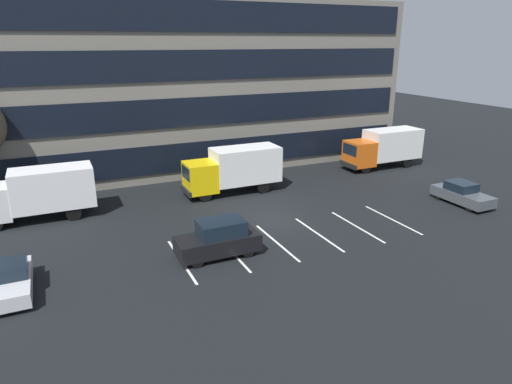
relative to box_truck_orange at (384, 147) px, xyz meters
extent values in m
plane|color=black|center=(-14.85, -7.48, -1.92)|extent=(120.00, 120.00, 0.00)
cube|color=slate|center=(-14.85, 10.52, 5.28)|extent=(37.53, 13.81, 14.40)
cube|color=black|center=(-14.85, 3.56, 0.06)|extent=(36.03, 0.16, 2.30)
cube|color=black|center=(-14.85, 3.56, 3.66)|extent=(36.03, 0.16, 2.30)
cube|color=black|center=(-14.85, 3.56, 7.26)|extent=(36.03, 0.16, 2.30)
cube|color=black|center=(-14.85, 3.56, 10.86)|extent=(36.03, 0.16, 2.30)
cube|color=silver|center=(-21.85, -10.55, -1.92)|extent=(0.14, 5.40, 0.01)
cube|color=silver|center=(-19.05, -10.55, -1.92)|extent=(0.14, 5.40, 0.01)
cube|color=silver|center=(-16.25, -10.55, -1.92)|extent=(0.14, 5.40, 0.01)
cube|color=silver|center=(-13.45, -10.55, -1.92)|extent=(0.14, 5.40, 0.01)
cube|color=silver|center=(-10.65, -10.55, -1.92)|extent=(0.14, 5.40, 0.01)
cube|color=silver|center=(-7.85, -10.55, -1.92)|extent=(0.14, 5.40, 0.01)
cube|color=#D85914|center=(-2.68, 0.00, -0.36)|extent=(2.15, 2.34, 2.15)
cube|color=black|center=(-3.73, 0.00, 0.07)|extent=(0.06, 1.97, 0.94)
cube|color=white|center=(0.93, 0.00, 0.18)|extent=(5.07, 2.44, 2.63)
cube|color=black|center=(-3.80, 0.00, -1.29)|extent=(0.20, 2.34, 0.39)
cylinder|color=black|center=(-2.68, -1.00, -1.43)|extent=(0.98, 0.29, 0.98)
cylinder|color=black|center=(-2.68, 1.00, -1.43)|extent=(0.98, 0.29, 0.98)
cylinder|color=black|center=(1.95, -1.00, -1.43)|extent=(0.98, 0.29, 0.98)
cylinder|color=black|center=(1.95, 1.00, -1.43)|extent=(0.98, 0.29, 0.98)
cube|color=yellow|center=(-17.71, -1.15, -0.36)|extent=(2.14, 2.34, 2.14)
cube|color=black|center=(-18.76, -1.15, 0.06)|extent=(0.06, 1.96, 0.94)
cube|color=white|center=(-14.11, -1.15, 0.17)|extent=(5.06, 2.43, 2.63)
cube|color=black|center=(-18.83, -1.15, -1.29)|extent=(0.19, 2.34, 0.39)
cylinder|color=black|center=(-17.71, -2.15, -1.43)|extent=(0.97, 0.29, 0.97)
cylinder|color=black|center=(-17.71, -0.14, -1.43)|extent=(0.97, 0.29, 0.97)
cylinder|color=black|center=(-13.10, -2.15, -1.43)|extent=(0.97, 0.29, 0.97)
cylinder|color=black|center=(-13.10, -0.14, -1.43)|extent=(0.97, 0.29, 0.97)
cube|color=white|center=(-27.53, -1.07, 0.12)|extent=(4.94, 2.37, 2.56)
cylinder|color=black|center=(-26.55, -2.05, -1.45)|extent=(0.95, 0.28, 0.95)
cylinder|color=black|center=(-26.55, -0.10, -1.45)|extent=(0.95, 0.28, 0.95)
cube|color=silver|center=(-29.74, -10.54, -1.36)|extent=(1.70, 4.07, 0.66)
cube|color=black|center=(-29.74, -10.34, -0.75)|extent=(1.50, 1.71, 0.57)
cylinder|color=black|center=(-29.01, -11.85, -1.64)|extent=(0.21, 0.57, 0.57)
cylinder|color=black|center=(-29.01, -9.24, -1.64)|extent=(0.21, 0.57, 0.57)
cube|color=#474C51|center=(-1.37, -10.22, -1.33)|extent=(1.79, 4.29, 0.70)
cube|color=black|center=(-1.37, -10.01, -0.69)|extent=(1.58, 1.80, 0.60)
cylinder|color=black|center=(-0.59, -11.59, -1.62)|extent=(0.22, 0.60, 0.60)
cylinder|color=black|center=(-2.15, -11.59, -1.62)|extent=(0.22, 0.60, 0.60)
cylinder|color=black|center=(-0.59, -8.85, -1.62)|extent=(0.22, 0.60, 0.60)
cylinder|color=black|center=(-2.15, -8.85, -1.62)|extent=(0.22, 0.60, 0.60)
cube|color=black|center=(-19.89, -10.76, -1.20)|extent=(4.42, 1.87, 0.91)
cube|color=black|center=(-19.67, -10.76, -0.33)|extent=(2.43, 1.65, 0.82)
cylinder|color=black|center=(-21.31, -11.58, -1.59)|extent=(0.65, 0.21, 0.65)
cylinder|color=black|center=(-21.31, -9.94, -1.59)|extent=(0.65, 0.21, 0.65)
cylinder|color=black|center=(-18.48, -11.58, -1.59)|extent=(0.65, 0.21, 0.65)
cylinder|color=black|center=(-18.48, -9.94, -1.59)|extent=(0.65, 0.21, 0.65)
camera|label=1|loc=(-27.24, -31.69, 9.04)|focal=31.88mm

